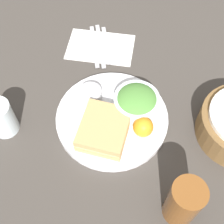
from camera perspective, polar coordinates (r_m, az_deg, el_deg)
name	(u,v)px	position (r m, az deg, el deg)	size (l,w,h in m)	color
ground_plane	(112,120)	(0.80, 0.00, -1.52)	(4.00, 4.00, 0.00)	#3D3833
plate	(112,118)	(0.79, 0.00, -1.15)	(0.28, 0.28, 0.02)	silver
sandwich	(104,129)	(0.74, -1.45, -3.18)	(0.14, 0.12, 0.04)	tan
salad_bowl	(137,102)	(0.78, 4.50, 1.85)	(0.11, 0.11, 0.06)	silver
dressing_cup	(90,94)	(0.81, -3.99, 3.26)	(0.06, 0.06, 0.03)	#B7B7BC
orange_wedge	(143,127)	(0.74, 5.72, -2.73)	(0.05, 0.05, 0.05)	orange
drink_glass	(184,202)	(0.66, 12.96, -15.76)	(0.07, 0.07, 0.13)	brown
napkin	(100,47)	(0.96, -2.13, 11.84)	(0.13, 0.20, 0.00)	white
fork	(94,46)	(0.95, -3.23, 11.92)	(0.17, 0.01, 0.01)	#B2B2B7
knife	(100,46)	(0.95, -2.14, 12.03)	(0.18, 0.01, 0.01)	#B2B2B7
spoon	(106,45)	(0.96, -1.04, 12.14)	(0.15, 0.01, 0.01)	#B2B2B7
water_glass	(1,118)	(0.79, -19.60, -1.04)	(0.06, 0.06, 0.10)	silver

